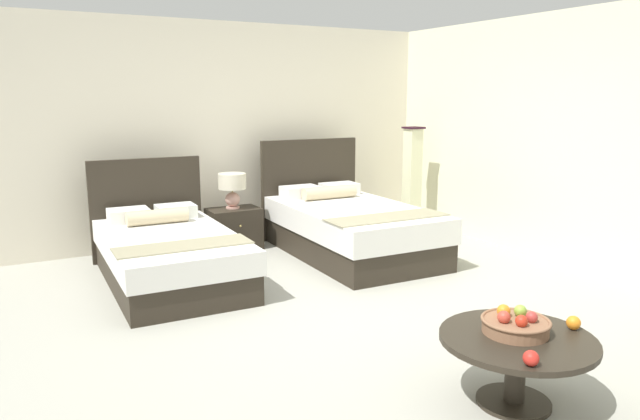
# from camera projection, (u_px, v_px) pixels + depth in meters

# --- Properties ---
(ground_plane) EXTENTS (9.37, 9.54, 0.02)m
(ground_plane) POSITION_uv_depth(u_px,v_px,m) (341.00, 314.00, 4.95)
(ground_plane) COLOR #A3A295
(wall_back) EXTENTS (9.37, 0.12, 2.66)m
(wall_back) POSITION_uv_depth(u_px,v_px,m) (218.00, 133.00, 7.24)
(wall_back) COLOR beige
(wall_back) RESTS_ON ground
(wall_side_right) EXTENTS (0.12, 5.14, 2.66)m
(wall_side_right) POSITION_uv_depth(u_px,v_px,m) (551.00, 138.00, 6.40)
(wall_side_right) COLOR beige
(wall_side_right) RESTS_ON ground
(bed_near_window) EXTENTS (1.24, 2.11, 1.12)m
(bed_near_window) POSITION_uv_depth(u_px,v_px,m) (168.00, 253.00, 5.75)
(bed_near_window) COLOR #2B251C
(bed_near_window) RESTS_ON ground
(bed_near_corner) EXTENTS (1.35, 2.24, 1.24)m
(bed_near_corner) POSITION_uv_depth(u_px,v_px,m) (349.00, 227.00, 6.72)
(bed_near_corner) COLOR #2B251C
(bed_near_corner) RESTS_ON ground
(nightstand) EXTENTS (0.59, 0.42, 0.49)m
(nightstand) POSITION_uv_depth(u_px,v_px,m) (234.00, 229.00, 6.95)
(nightstand) COLOR #2B251C
(nightstand) RESTS_ON ground
(table_lamp) EXTENTS (0.32, 0.32, 0.41)m
(table_lamp) POSITION_uv_depth(u_px,v_px,m) (232.00, 186.00, 6.87)
(table_lamp) COLOR #D29D8E
(table_lamp) RESTS_ON nightstand
(coffee_table) EXTENTS (0.90, 0.90, 0.42)m
(coffee_table) POSITION_uv_depth(u_px,v_px,m) (517.00, 352.00, 3.43)
(coffee_table) COLOR #2B251C
(coffee_table) RESTS_ON ground
(fruit_bowl) EXTENTS (0.40, 0.40, 0.15)m
(fruit_bowl) POSITION_uv_depth(u_px,v_px,m) (515.00, 324.00, 3.45)
(fruit_bowl) COLOR #8A6044
(fruit_bowl) RESTS_ON coffee_table
(loose_apple) EXTENTS (0.08, 0.08, 0.08)m
(loose_apple) POSITION_uv_depth(u_px,v_px,m) (531.00, 358.00, 3.04)
(loose_apple) COLOR red
(loose_apple) RESTS_ON coffee_table
(loose_orange) EXTENTS (0.08, 0.08, 0.08)m
(loose_orange) POSITION_uv_depth(u_px,v_px,m) (573.00, 323.00, 3.51)
(loose_orange) COLOR orange
(loose_orange) RESTS_ON coffee_table
(floor_lamp_corner) EXTENTS (0.22, 0.22, 1.38)m
(floor_lamp_corner) POSITION_uv_depth(u_px,v_px,m) (412.00, 179.00, 7.83)
(floor_lamp_corner) COLOR black
(floor_lamp_corner) RESTS_ON ground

